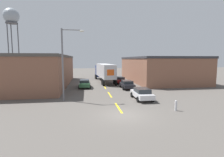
{
  "coord_description": "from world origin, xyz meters",
  "views": [
    {
      "loc": [
        -3.14,
        -14.51,
        4.86
      ],
      "look_at": [
        0.59,
        10.8,
        2.02
      ],
      "focal_mm": 28.0,
      "sensor_mm": 36.0,
      "label": 1
    }
  ],
  "objects": [
    {
      "name": "parked_car_left_far",
      "position": [
        -3.48,
        15.5,
        0.73
      ],
      "size": [
        1.97,
        4.32,
        1.38
      ],
      "color": "#2D5B38",
      "rests_on": "ground_plane"
    },
    {
      "name": "parked_car_right_near",
      "position": [
        3.48,
        5.54,
        0.73
      ],
      "size": [
        1.97,
        4.32,
        1.38
      ],
      "color": "silver",
      "rests_on": "ground_plane"
    },
    {
      "name": "water_tower",
      "position": [
        -24.72,
        42.1,
        17.06
      ],
      "size": [
        4.44,
        4.44,
        19.73
      ],
      "color": "#47474C",
      "rests_on": "ground_plane"
    },
    {
      "name": "semi_truck",
      "position": [
        0.67,
        23.03,
        2.34
      ],
      "size": [
        3.45,
        14.19,
        3.83
      ],
      "rotation": [
        0.0,
        0.0,
        0.06
      ],
      "color": "navy",
      "rests_on": "ground_plane"
    },
    {
      "name": "warehouse_right",
      "position": [
        12.87,
        22.63,
        2.69
      ],
      "size": [
        12.83,
        20.3,
        5.37
      ],
      "color": "brown",
      "rests_on": "ground_plane"
    },
    {
      "name": "parked_car_right_far",
      "position": [
        3.48,
        19.61,
        0.73
      ],
      "size": [
        1.97,
        4.32,
        1.38
      ],
      "color": "maroon",
      "rests_on": "ground_plane"
    },
    {
      "name": "ground_plane",
      "position": [
        0.0,
        0.0,
        0.0
      ],
      "size": [
        160.0,
        160.0,
        0.0
      ],
      "primitive_type": "plane",
      "color": "#56514C"
    },
    {
      "name": "parked_car_right_mid",
      "position": [
        3.48,
        13.37,
        0.73
      ],
      "size": [
        1.97,
        4.32,
        1.38
      ],
      "color": "black",
      "rests_on": "ground_plane"
    },
    {
      "name": "road_centerline",
      "position": [
        0.0,
        8.94,
        0.0
      ],
      "size": [
        0.2,
        16.94,
        0.01
      ],
      "color": "yellow",
      "rests_on": "ground_plane"
    },
    {
      "name": "warehouse_left",
      "position": [
        -11.48,
        19.48,
        2.79
      ],
      "size": [
        10.05,
        24.08,
        5.57
      ],
      "color": "brown",
      "rests_on": "ground_plane"
    },
    {
      "name": "fire_hydrant",
      "position": [
        5.19,
        0.54,
        0.5
      ],
      "size": [
        0.22,
        0.22,
        1.0
      ],
      "color": "silver",
      "rests_on": "ground_plane"
    },
    {
      "name": "street_lamp",
      "position": [
        -5.55,
        6.38,
        4.84
      ],
      "size": [
        2.65,
        0.32,
        8.35
      ],
      "color": "slate",
      "rests_on": "ground_plane"
    }
  ]
}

